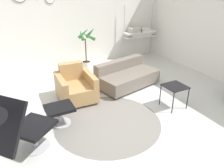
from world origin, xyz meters
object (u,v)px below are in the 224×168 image
(couch_low, at_px, (126,77))
(shelf_unit, at_px, (140,32))
(lounge_chair, at_px, (12,124))
(armchair_red, at_px, (76,88))
(side_table, at_px, (175,88))
(ottoman, at_px, (60,111))
(potted_plant, at_px, (87,50))

(couch_low, height_order, shelf_unit, shelf_unit)
(lounge_chair, relative_size, armchair_red, 1.27)
(armchair_red, relative_size, side_table, 1.84)
(lounge_chair, height_order, side_table, lounge_chair)
(side_table, xyz_separation_m, shelf_unit, (1.26, 3.17, 0.42))
(lounge_chair, xyz_separation_m, couch_low, (2.69, 1.53, -0.42))
(lounge_chair, height_order, ottoman, lounge_chair)
(armchair_red, distance_m, couch_low, 1.36)
(potted_plant, height_order, shelf_unit, shelf_unit)
(couch_low, bearing_deg, shelf_unit, -143.60)
(lounge_chair, bearing_deg, couch_low, 79.31)
(shelf_unit, bearing_deg, ottoman, -142.45)
(lounge_chair, bearing_deg, potted_plant, 103.41)
(lounge_chair, distance_m, armchair_red, 1.99)
(ottoman, relative_size, side_table, 1.04)
(lounge_chair, xyz_separation_m, armchair_red, (1.34, 1.42, -0.37))
(couch_low, distance_m, side_table, 1.40)
(shelf_unit, bearing_deg, lounge_chair, -141.94)
(lounge_chair, height_order, armchair_red, lounge_chair)
(side_table, height_order, shelf_unit, shelf_unit)
(shelf_unit, bearing_deg, potted_plant, -171.89)
(ottoman, bearing_deg, shelf_unit, 37.55)
(couch_low, xyz_separation_m, potted_plant, (-0.44, 1.54, 0.37))
(lounge_chair, distance_m, couch_low, 3.13)
(potted_plant, distance_m, shelf_unit, 2.06)
(ottoman, distance_m, couch_low, 2.11)
(armchair_red, xyz_separation_m, shelf_unit, (2.94, 1.93, 0.57))
(lounge_chair, height_order, shelf_unit, shelf_unit)
(armchair_red, relative_size, shelf_unit, 0.51)
(couch_low, bearing_deg, potted_plant, -86.62)
(lounge_chair, xyz_separation_m, shelf_unit, (4.28, 3.35, 0.20))
(ottoman, height_order, shelf_unit, shelf_unit)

